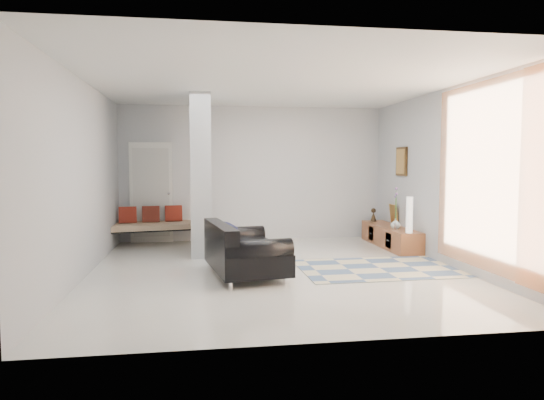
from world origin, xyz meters
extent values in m
plane|color=beige|center=(0.00, 0.00, 0.00)|extent=(6.00, 6.00, 0.00)
plane|color=white|center=(0.00, 0.00, 2.80)|extent=(6.00, 6.00, 0.00)
plane|color=#BBBDC0|center=(0.00, 3.00, 1.40)|extent=(6.00, 0.00, 6.00)
plane|color=#BBBDC0|center=(0.00, -3.00, 1.40)|extent=(6.00, 0.00, 6.00)
plane|color=#BBBDC0|center=(-2.75, 0.00, 1.40)|extent=(0.00, 6.00, 6.00)
plane|color=#BBBDC0|center=(2.75, 0.00, 1.40)|extent=(0.00, 6.00, 6.00)
cube|color=#A4A9AB|center=(-1.10, 1.60, 1.40)|extent=(0.35, 1.20, 2.80)
cube|color=white|center=(-2.10, 2.96, 1.02)|extent=(0.85, 0.06, 2.04)
plane|color=#FF8B43|center=(2.67, -1.15, 1.45)|extent=(0.00, 2.55, 2.55)
cube|color=#3E2811|center=(2.72, 1.70, 1.65)|extent=(0.04, 0.45, 0.55)
cube|color=brown|center=(2.52, 1.70, 0.20)|extent=(0.45, 2.04, 0.40)
cube|color=#3E2811|center=(2.30, 1.25, 0.20)|extent=(0.02, 0.27, 0.28)
cube|color=#3E2811|center=(2.30, 2.15, 0.20)|extent=(0.02, 0.27, 0.28)
cube|color=gold|center=(2.70, 1.98, 0.60)|extent=(0.09, 0.32, 0.40)
cube|color=silver|center=(2.42, 1.25, 0.46)|extent=(0.04, 0.10, 0.12)
cylinder|color=silver|center=(-0.74, -0.96, 0.05)|extent=(0.05, 0.05, 0.10)
cylinder|color=silver|center=(-0.94, 0.37, 0.05)|extent=(0.05, 0.05, 0.10)
cylinder|color=silver|center=(0.00, -0.85, 0.05)|extent=(0.05, 0.05, 0.10)
cylinder|color=silver|center=(-0.20, 0.48, 0.05)|extent=(0.05, 0.05, 0.10)
cube|color=black|center=(-0.47, -0.24, 0.25)|extent=(1.18, 1.71, 0.30)
cube|color=black|center=(-0.84, -0.30, 0.58)|extent=(0.44, 1.60, 0.36)
cylinder|color=black|center=(-0.37, -0.90, 0.48)|extent=(0.93, 0.41, 0.28)
cylinder|color=black|center=(-0.57, 0.42, 0.48)|extent=(0.93, 0.41, 0.28)
cube|color=black|center=(-0.72, -0.28, 0.60)|extent=(0.23, 0.60, 0.31)
cylinder|color=black|center=(-2.77, 2.04, 0.20)|extent=(0.04, 0.04, 0.40)
cylinder|color=black|center=(-0.89, 2.38, 0.20)|extent=(0.04, 0.04, 0.40)
cylinder|color=black|center=(-2.91, 2.82, 0.20)|extent=(0.04, 0.04, 0.40)
cylinder|color=black|center=(-1.03, 3.16, 0.20)|extent=(0.04, 0.04, 0.40)
cube|color=beige|center=(-1.90, 2.60, 0.38)|extent=(2.04, 1.14, 0.12)
cube|color=maroon|center=(-2.53, 2.64, 0.60)|extent=(0.36, 0.22, 0.33)
cube|color=#5F2217|center=(-2.09, 2.72, 0.60)|extent=(0.36, 0.22, 0.33)
cube|color=maroon|center=(-1.65, 2.80, 0.60)|extent=(0.36, 0.22, 0.33)
cube|color=#C2B994|center=(1.60, -0.13, 0.01)|extent=(2.47, 1.67, 0.01)
cylinder|color=white|center=(2.50, 0.82, 0.72)|extent=(0.12, 0.12, 0.63)
imported|color=white|center=(2.47, 1.34, 0.50)|extent=(0.20, 0.20, 0.19)
camera|label=1|loc=(-1.13, -7.15, 1.62)|focal=32.00mm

